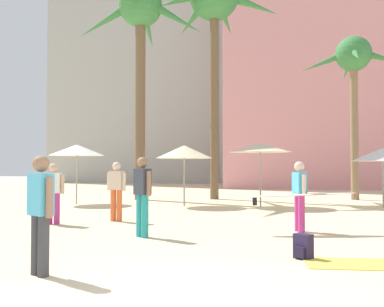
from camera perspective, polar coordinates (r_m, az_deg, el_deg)
hotel_pink at (r=37.43m, az=20.47°, el=10.37°), size 19.88×10.70×18.69m
hotel_tower_gray at (r=48.31m, az=-6.42°, el=14.99°), size 17.04×9.11×30.92m
palm_tree_far_left at (r=22.60m, az=20.36°, el=10.79°), size 4.93×4.90×7.80m
palm_tree_left at (r=22.56m, az=2.90°, el=18.70°), size 5.79×6.50×11.18m
palm_tree_center at (r=21.93m, az=-6.81°, el=16.59°), size 6.17×6.52×10.36m
cafe_umbrella_0 at (r=18.88m, az=-14.82°, el=0.43°), size 2.31×2.31×2.49m
cafe_umbrella_1 at (r=18.27m, az=23.68°, el=-0.12°), size 2.34×2.34×2.29m
cafe_umbrella_2 at (r=17.30m, az=-1.03°, el=0.21°), size 2.27×2.27×2.41m
cafe_umbrella_4 at (r=17.25m, az=8.92°, el=0.77°), size 2.42×2.42×2.49m
beach_towel at (r=7.66m, az=21.18°, el=-13.31°), size 1.80×0.96×0.01m
backpack at (r=7.78m, az=14.30°, el=-11.74°), size 0.35×0.35×0.42m
person_near_right at (r=10.74m, az=13.91°, el=-5.13°), size 2.73×1.06×1.69m
person_mid_center at (r=12.47m, az=-17.68°, el=-4.68°), size 0.61×0.28×1.65m
person_near_left at (r=12.72m, az=-9.86°, el=-4.55°), size 0.61×0.30×1.70m
person_mid_left at (r=9.79m, az=-6.51°, el=-5.14°), size 0.52×0.46×1.78m
person_far_left at (r=6.69m, az=-19.20°, el=-6.91°), size 0.56×0.41×1.72m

